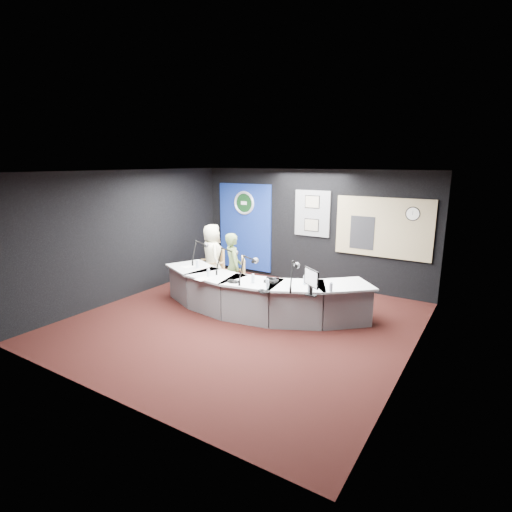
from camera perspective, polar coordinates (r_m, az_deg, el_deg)
The scene contains 33 objects.
ground at distance 7.70m, azimuth -1.91°, elevation -9.36°, with size 6.00×6.00×0.00m, color black.
ceiling at distance 7.10m, azimuth -2.09°, elevation 11.97°, with size 6.00×6.00×0.02m, color silver.
wall_back at distance 9.86m, azimuth 7.79°, elevation 4.06°, with size 6.00×0.02×2.80m, color black.
wall_front at distance 5.15m, azimuth -21.00°, elevation -5.32°, with size 6.00×0.02×2.80m, color black.
wall_left at distance 9.26m, azimuth -17.63°, elevation 2.95°, with size 0.02×6.00×2.80m, color black.
wall_right at distance 6.17m, azimuth 21.84°, elevation -2.37°, with size 0.02×6.00×2.80m, color black.
broadcast_desk at distance 8.02m, azimuth -0.03°, elevation -5.53°, with size 4.50×1.90×0.75m, color #BCBEC1, non-canonical shape.
backdrop_panel at distance 10.76m, azimuth -1.58°, elevation 4.15°, with size 1.60×0.05×2.30m, color navy.
agency_seal at distance 10.65m, azimuth -1.72°, elevation 7.58°, with size 0.63×0.63×0.07m, color silver.
seal_center at distance 10.65m, azimuth -1.71°, elevation 7.58°, with size 0.48×0.48×0.01m, color black.
pinboard at distance 9.76m, azimuth 8.05°, elevation 6.04°, with size 0.90×0.04×1.10m, color slate.
framed_photo_upper at distance 9.71m, azimuth 8.03°, elevation 7.66°, with size 0.34×0.02×0.27m, color #7E715B.
framed_photo_lower at distance 9.78m, azimuth 7.92°, elevation 4.40°, with size 0.34×0.02×0.27m, color #7E715B.
booth_window_frame at distance 9.24m, azimuth 17.69°, elevation 3.88°, with size 2.12×0.06×1.32m, color #9C8961.
booth_glow at distance 9.23m, azimuth 17.68°, elevation 3.87°, with size 2.00×0.02×1.20m, color #EFE197.
equipment_rack at distance 9.36m, azimuth 14.92°, elevation 3.24°, with size 0.55×0.02×0.75m, color black.
wall_clock at distance 9.04m, azimuth 21.49°, elevation 5.63°, with size 0.28×0.28×0.01m, color white.
armchair_left at distance 9.71m, azimuth -6.23°, elevation -1.71°, with size 0.52×0.52×0.92m, color tan, non-canonical shape.
armchair_right at distance 8.66m, azimuth -3.27°, elevation -3.43°, with size 0.53×0.53×0.95m, color tan, non-canonical shape.
draped_jacket at distance 9.92m, azimuth -6.32°, elevation -0.44°, with size 0.50×0.10×0.70m, color #6C6A5B.
person_man at distance 9.63m, azimuth -6.28°, elevation 0.03°, with size 0.75×0.49×1.53m, color #F3F0C3.
person_woman at distance 8.58m, azimuth -3.29°, elevation -1.66°, with size 0.55×0.36×1.50m, color #536836.
computer_monitor at distance 6.78m, azimuth 7.95°, elevation -3.06°, with size 0.39×0.02×0.26m, color black.
desk_phone at distance 7.53m, azimuth 2.18°, elevation -3.60°, with size 0.22×0.18×0.06m, color black.
headphones_near at distance 6.97m, azimuth 1.17°, elevation -5.06°, with size 0.19×0.19×0.03m, color black.
headphones_far at distance 7.55m, azimuth -3.31°, elevation -3.63°, with size 0.21×0.21×0.03m, color black.
paper_stack at distance 8.78m, azimuth -9.68°, elevation -1.49°, with size 0.19×0.28×0.00m, color white.
notepad at distance 7.84m, azimuth -7.53°, elevation -3.21°, with size 0.22×0.31×0.00m, color white.
boom_mic_a at distance 9.01m, azimuth -8.10°, elevation 0.92°, with size 0.22×0.73×0.60m, color black, non-canonical shape.
boom_mic_b at distance 8.21m, azimuth -4.28°, elevation -0.21°, with size 0.16×0.74×0.60m, color black, non-canonical shape.
boom_mic_c at distance 7.52m, azimuth -1.19°, elevation -1.45°, with size 0.16×0.74×0.60m, color black, non-canonical shape.
boom_mic_d at distance 7.17m, azimuth 5.44°, elevation -2.26°, with size 0.30×0.71×0.60m, color black, non-canonical shape.
water_bottles at distance 7.64m, azimuth -0.36°, elevation -2.85°, with size 3.08×0.62×0.18m, color silver, non-canonical shape.
Camera 1 is at (3.97, -5.89, 2.97)m, focal length 28.00 mm.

